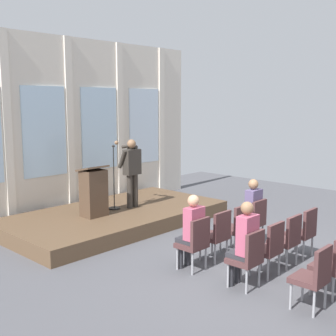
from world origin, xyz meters
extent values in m
plane|color=#4C4C51|center=(0.00, 0.00, 0.00)|extent=(14.94, 14.94, 0.00)
cube|color=silver|center=(0.00, 5.74, 2.25)|extent=(8.38, 0.10, 4.50)
cube|color=silver|center=(-1.77, 5.69, 2.25)|extent=(0.20, 0.08, 4.50)
cube|color=silver|center=(-0.84, 5.68, 2.17)|extent=(1.18, 0.04, 2.19)
cube|color=silver|center=(-0.10, 5.69, 2.25)|extent=(0.20, 0.08, 4.50)
cube|color=silver|center=(0.84, 5.68, 2.17)|extent=(1.18, 0.04, 2.19)
cube|color=silver|center=(1.58, 5.69, 2.25)|extent=(0.20, 0.08, 4.50)
cube|color=silver|center=(2.51, 5.68, 2.17)|extent=(1.18, 0.04, 2.19)
cube|color=silver|center=(3.25, 5.69, 2.25)|extent=(0.20, 0.08, 4.50)
cube|color=brown|center=(0.00, 4.07, 0.17)|extent=(5.24, 2.75, 0.33)
cylinder|color=#332D28|center=(0.40, 4.00, 0.74)|extent=(0.14, 0.14, 0.81)
cylinder|color=#332D28|center=(0.58, 4.00, 0.74)|extent=(0.14, 0.14, 0.81)
cube|color=#332D28|center=(0.49, 4.00, 1.45)|extent=(0.42, 0.22, 0.61)
cube|color=#B28C19|center=(0.49, 4.12, 1.52)|extent=(0.06, 0.01, 0.37)
sphere|color=#8C6647|center=(0.49, 4.01, 1.89)|extent=(0.21, 0.21, 0.21)
cylinder|color=#332D28|center=(0.25, 4.08, 1.54)|extent=(0.09, 0.28, 0.45)
cylinder|color=#332D28|center=(0.63, 4.13, 1.77)|extent=(0.15, 0.36, 0.15)
cylinder|color=#332D28|center=(0.57, 4.27, 1.81)|extent=(0.11, 0.34, 0.15)
sphere|color=#8C6647|center=(0.46, 4.53, 1.89)|extent=(0.10, 0.10, 0.10)
cylinder|color=black|center=(0.07, 4.19, 0.35)|extent=(0.28, 0.28, 0.03)
cylinder|color=black|center=(0.07, 4.19, 1.09)|extent=(0.02, 0.02, 1.45)
sphere|color=#262626|center=(0.07, 4.19, 1.85)|extent=(0.07, 0.07, 0.07)
cube|color=#4C3828|center=(-0.66, 4.02, 0.86)|extent=(0.52, 0.40, 1.05)
cube|color=#4C3828|center=(-0.66, 4.04, 1.42)|extent=(0.60, 0.48, 0.14)
cylinder|color=#99999E|center=(-0.76, 1.08, 0.20)|extent=(0.04, 0.04, 0.40)
cylinder|color=#99999E|center=(-1.12, 1.08, 0.20)|extent=(0.04, 0.04, 0.40)
cylinder|color=#99999E|center=(-0.76, 0.74, 0.20)|extent=(0.04, 0.04, 0.40)
cylinder|color=#99999E|center=(-1.12, 0.74, 0.20)|extent=(0.04, 0.04, 0.40)
cube|color=#4C2D2D|center=(-0.94, 0.91, 0.44)|extent=(0.46, 0.44, 0.08)
cube|color=#4C2D2D|center=(-0.94, 0.72, 0.71)|extent=(0.46, 0.06, 0.46)
cylinder|color=#2D2D33|center=(-1.03, 1.09, 0.22)|extent=(0.10, 0.10, 0.44)
cylinder|color=#2D2D33|center=(-0.85, 1.09, 0.22)|extent=(0.10, 0.10, 0.44)
cube|color=#2D2D33|center=(-0.94, 0.97, 0.50)|extent=(0.34, 0.36, 0.12)
cube|color=#B24C66|center=(-0.94, 0.86, 0.84)|extent=(0.36, 0.20, 0.56)
sphere|color=tan|center=(-0.94, 0.88, 1.23)|extent=(0.20, 0.20, 0.20)
cylinder|color=#99999E|center=(-0.13, 1.08, 0.20)|extent=(0.04, 0.04, 0.40)
cylinder|color=#99999E|center=(-0.49, 1.08, 0.20)|extent=(0.04, 0.04, 0.40)
cylinder|color=#99999E|center=(-0.13, 0.74, 0.20)|extent=(0.04, 0.04, 0.40)
cylinder|color=#99999E|center=(-0.49, 0.74, 0.20)|extent=(0.04, 0.04, 0.40)
cube|color=#4C2D2D|center=(-0.31, 0.91, 0.44)|extent=(0.46, 0.44, 0.08)
cube|color=#4C2D2D|center=(-0.31, 0.72, 0.71)|extent=(0.46, 0.06, 0.46)
cylinder|color=#99999E|center=(0.49, 1.08, 0.20)|extent=(0.04, 0.04, 0.40)
cylinder|color=#99999E|center=(0.13, 1.08, 0.20)|extent=(0.04, 0.04, 0.40)
cylinder|color=#99999E|center=(0.49, 0.74, 0.20)|extent=(0.04, 0.04, 0.40)
cylinder|color=#99999E|center=(0.13, 0.74, 0.20)|extent=(0.04, 0.04, 0.40)
cube|color=#4C2D2D|center=(0.31, 0.91, 0.44)|extent=(0.46, 0.44, 0.08)
cube|color=#4C2D2D|center=(0.31, 0.72, 0.71)|extent=(0.46, 0.06, 0.46)
cylinder|color=#99999E|center=(1.12, 1.08, 0.20)|extent=(0.04, 0.04, 0.40)
cylinder|color=#99999E|center=(0.76, 1.08, 0.20)|extent=(0.04, 0.04, 0.40)
cylinder|color=#99999E|center=(1.12, 0.74, 0.20)|extent=(0.04, 0.04, 0.40)
cylinder|color=#99999E|center=(0.76, 0.74, 0.20)|extent=(0.04, 0.04, 0.40)
cube|color=#4C2D2D|center=(0.94, 0.91, 0.44)|extent=(0.46, 0.44, 0.08)
cube|color=#4C2D2D|center=(0.94, 0.72, 0.71)|extent=(0.46, 0.06, 0.46)
cylinder|color=#2D2D33|center=(0.85, 1.09, 0.22)|extent=(0.10, 0.10, 0.44)
cylinder|color=#2D2D33|center=(1.03, 1.09, 0.22)|extent=(0.10, 0.10, 0.44)
cube|color=#2D2D33|center=(0.94, 0.97, 0.50)|extent=(0.34, 0.36, 0.12)
cube|color=#594C72|center=(0.94, 0.86, 0.85)|extent=(0.36, 0.20, 0.58)
sphere|color=#8C6647|center=(0.94, 0.88, 1.25)|extent=(0.20, 0.20, 0.20)
cylinder|color=#99999E|center=(-0.76, 0.02, 0.20)|extent=(0.04, 0.04, 0.40)
cylinder|color=#99999E|center=(-1.12, 0.02, 0.20)|extent=(0.04, 0.04, 0.40)
cylinder|color=#99999E|center=(-0.76, -0.32, 0.20)|extent=(0.04, 0.04, 0.40)
cylinder|color=#99999E|center=(-1.12, -0.32, 0.20)|extent=(0.04, 0.04, 0.40)
cube|color=#4C2D2D|center=(-0.94, -0.15, 0.44)|extent=(0.46, 0.44, 0.08)
cube|color=#4C2D2D|center=(-0.94, -0.34, 0.71)|extent=(0.46, 0.06, 0.46)
cylinder|color=#2D2D33|center=(-1.03, 0.03, 0.22)|extent=(0.10, 0.10, 0.44)
cylinder|color=#2D2D33|center=(-0.85, 0.03, 0.22)|extent=(0.10, 0.10, 0.44)
cube|color=#2D2D33|center=(-0.94, -0.09, 0.50)|extent=(0.34, 0.36, 0.12)
cube|color=#B24C66|center=(-0.94, -0.20, 0.87)|extent=(0.36, 0.20, 0.61)
sphere|color=#8C6647|center=(-0.94, -0.18, 1.28)|extent=(0.20, 0.20, 0.20)
cylinder|color=#99999E|center=(-0.13, 0.02, 0.20)|extent=(0.04, 0.04, 0.40)
cylinder|color=#99999E|center=(-0.49, 0.02, 0.20)|extent=(0.04, 0.04, 0.40)
cylinder|color=#99999E|center=(-0.13, -0.32, 0.20)|extent=(0.04, 0.04, 0.40)
cylinder|color=#99999E|center=(-0.49, -0.32, 0.20)|extent=(0.04, 0.04, 0.40)
cube|color=#4C2D2D|center=(-0.31, -0.15, 0.44)|extent=(0.46, 0.44, 0.08)
cube|color=#4C2D2D|center=(-0.31, -0.34, 0.71)|extent=(0.46, 0.06, 0.46)
cylinder|color=#99999E|center=(0.49, 0.02, 0.20)|extent=(0.04, 0.04, 0.40)
cylinder|color=#99999E|center=(0.13, 0.02, 0.20)|extent=(0.04, 0.04, 0.40)
cylinder|color=#99999E|center=(0.49, -0.32, 0.20)|extent=(0.04, 0.04, 0.40)
cylinder|color=#99999E|center=(0.13, -0.32, 0.20)|extent=(0.04, 0.04, 0.40)
cube|color=#4C2D2D|center=(0.31, -0.15, 0.44)|extent=(0.46, 0.44, 0.08)
cube|color=#4C2D2D|center=(0.31, -0.34, 0.71)|extent=(0.46, 0.06, 0.46)
cylinder|color=#99999E|center=(1.12, 0.02, 0.20)|extent=(0.04, 0.04, 0.40)
cylinder|color=#99999E|center=(0.76, 0.02, 0.20)|extent=(0.04, 0.04, 0.40)
cylinder|color=#99999E|center=(1.12, -0.32, 0.20)|extent=(0.04, 0.04, 0.40)
cylinder|color=#99999E|center=(0.76, -0.32, 0.20)|extent=(0.04, 0.04, 0.40)
cube|color=#4C2D2D|center=(0.94, -0.15, 0.44)|extent=(0.46, 0.44, 0.08)
cube|color=#4C2D2D|center=(0.94, -0.34, 0.71)|extent=(0.46, 0.06, 0.46)
cylinder|color=#99999E|center=(-0.76, -1.05, 0.20)|extent=(0.04, 0.04, 0.40)
cylinder|color=#99999E|center=(-1.12, -1.05, 0.20)|extent=(0.04, 0.04, 0.40)
cylinder|color=#99999E|center=(-0.76, -1.39, 0.20)|extent=(0.04, 0.04, 0.40)
cylinder|color=#99999E|center=(-1.12, -1.39, 0.20)|extent=(0.04, 0.04, 0.40)
cube|color=#4C2D2D|center=(-0.94, -1.22, 0.44)|extent=(0.46, 0.44, 0.08)
cube|color=#4C2D2D|center=(-0.94, -1.41, 0.71)|extent=(0.46, 0.06, 0.46)
cylinder|color=#99999E|center=(-0.13, -1.05, 0.20)|extent=(0.04, 0.04, 0.40)
cylinder|color=#99999E|center=(-0.49, -1.05, 0.20)|extent=(0.04, 0.04, 0.40)
cylinder|color=#99999E|center=(-0.49, -1.39, 0.20)|extent=(0.04, 0.04, 0.40)
cube|color=#4C2D2D|center=(-0.31, -1.22, 0.44)|extent=(0.46, 0.44, 0.08)
cylinder|color=#99999E|center=(0.13, -1.05, 0.20)|extent=(0.04, 0.04, 0.40)
camera|label=1|loc=(-6.47, -3.70, 2.90)|focal=46.33mm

